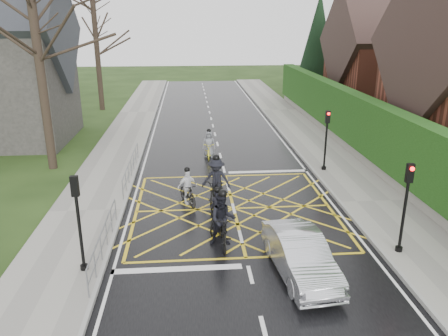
{
  "coord_description": "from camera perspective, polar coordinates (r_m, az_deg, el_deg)",
  "views": [
    {
      "loc": [
        -1.76,
        -16.56,
        7.45
      ],
      "look_at": [
        -0.28,
        1.46,
        1.3
      ],
      "focal_mm": 35.0,
      "sensor_mm": 36.0,
      "label": 1
    }
  ],
  "objects": [
    {
      "name": "ground",
      "position": [
        18.25,
        1.26,
        -5.32
      ],
      "size": [
        120.0,
        120.0,
        0.0
      ],
      "primitive_type": "plane",
      "color": "black",
      "rests_on": "ground"
    },
    {
      "name": "road",
      "position": [
        18.24,
        1.26,
        -5.31
      ],
      "size": [
        9.0,
        80.0,
        0.01
      ],
      "primitive_type": "cube",
      "color": "black",
      "rests_on": "ground"
    },
    {
      "name": "sidewalk_right",
      "position": [
        19.72,
        18.93,
        -4.26
      ],
      "size": [
        3.0,
        80.0,
        0.15
      ],
      "primitive_type": "cube",
      "color": "gray",
      "rests_on": "ground"
    },
    {
      "name": "sidewalk_left",
      "position": [
        18.62,
        -17.52,
        -5.48
      ],
      "size": [
        3.0,
        80.0,
        0.15
      ],
      "primitive_type": "cube",
      "color": "gray",
      "rests_on": "ground"
    },
    {
      "name": "stone_wall",
      "position": [
        25.49,
        17.44,
        1.73
      ],
      "size": [
        0.5,
        38.0,
        0.7
      ],
      "primitive_type": "cube",
      "color": "slate",
      "rests_on": "ground"
    },
    {
      "name": "hedge",
      "position": [
        25.06,
        17.82,
        5.55
      ],
      "size": [
        0.9,
        38.0,
        2.8
      ],
      "primitive_type": "cube",
      "color": "#16360E",
      "rests_on": "stone_wall"
    },
    {
      "name": "house_far",
      "position": [
        38.43,
        21.35,
        12.93
      ],
      "size": [
        9.8,
        8.8,
        10.3
      ],
      "color": "brown",
      "rests_on": "ground"
    },
    {
      "name": "conifer",
      "position": [
        44.43,
        12.11,
        15.22
      ],
      "size": [
        4.6,
        4.6,
        10.0
      ],
      "color": "black",
      "rests_on": "ground"
    },
    {
      "name": "tree_near",
      "position": [
        23.7,
        -23.76,
        18.42
      ],
      "size": [
        9.24,
        9.24,
        11.44
      ],
      "color": "black",
      "rests_on": "ground"
    },
    {
      "name": "tree_mid",
      "position": [
        31.68,
        -21.05,
        19.76
      ],
      "size": [
        10.08,
        10.08,
        12.48
      ],
      "color": "black",
      "rests_on": "ground"
    },
    {
      "name": "tree_far",
      "position": [
        39.29,
        -16.55,
        17.68
      ],
      "size": [
        8.4,
        8.4,
        10.4
      ],
      "color": "black",
      "rests_on": "ground"
    },
    {
      "name": "railing_south",
      "position": [
        14.95,
        -15.49,
        -8.46
      ],
      "size": [
        0.05,
        5.04,
        1.03
      ],
      "color": "slate",
      "rests_on": "ground"
    },
    {
      "name": "railing_north",
      "position": [
        21.81,
        -12.07,
        0.56
      ],
      "size": [
        0.05,
        6.04,
        1.03
      ],
      "color": "slate",
      "rests_on": "ground"
    },
    {
      "name": "traffic_light_ne",
      "position": [
        22.61,
        13.17,
        3.45
      ],
      "size": [
        0.24,
        0.31,
        3.21
      ],
      "rotation": [
        0.0,
        0.0,
        3.14
      ],
      "color": "black",
      "rests_on": "ground"
    },
    {
      "name": "traffic_light_se",
      "position": [
        15.27,
        22.52,
        -5.01
      ],
      "size": [
        0.24,
        0.31,
        3.21
      ],
      "rotation": [
        0.0,
        0.0,
        3.14
      ],
      "color": "black",
      "rests_on": "ground"
    },
    {
      "name": "traffic_light_sw",
      "position": [
        13.8,
        -18.38,
        -7.06
      ],
      "size": [
        0.24,
        0.31,
        3.21
      ],
      "color": "black",
      "rests_on": "ground"
    },
    {
      "name": "cyclist_rear",
      "position": [
        16.38,
        -0.85,
        -6.2
      ],
      "size": [
        1.14,
        1.78,
        1.64
      ],
      "rotation": [
        0.0,
        0.0,
        -0.36
      ],
      "color": "black",
      "rests_on": "ground"
    },
    {
      "name": "cyclist_back",
      "position": [
        15.13,
        -0.15,
        -7.4
      ],
      "size": [
        0.92,
        2.05,
        2.05
      ],
      "rotation": [
        0.0,
        0.0,
        0.01
      ],
      "color": "black",
      "rests_on": "ground"
    },
    {
      "name": "cyclist_mid",
      "position": [
        18.65,
        -1.0,
        -2.21
      ],
      "size": [
        1.4,
        2.29,
        2.11
      ],
      "rotation": [
        0.0,
        0.0,
        -0.27
      ],
      "color": "black",
      "rests_on": "ground"
    },
    {
      "name": "cyclist_front",
      "position": [
        18.53,
        -4.78,
        -2.97
      ],
      "size": [
        1.05,
        1.69,
        1.64
      ],
      "rotation": [
        0.0,
        0.0,
        0.39
      ],
      "color": "black",
      "rests_on": "ground"
    },
    {
      "name": "cyclist_lead",
      "position": [
        24.84,
        -1.97,
        2.7
      ],
      "size": [
        0.77,
        1.73,
        1.65
      ],
      "rotation": [
        0.0,
        0.0,
        -0.07
      ],
      "color": "gold",
      "rests_on": "ground"
    },
    {
      "name": "car",
      "position": [
        13.75,
        9.94,
        -11.13
      ],
      "size": [
        1.8,
        4.13,
        1.32
      ],
      "primitive_type": "imported",
      "rotation": [
        0.0,
        0.0,
        0.1
      ],
      "color": "silver",
      "rests_on": "ground"
    }
  ]
}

